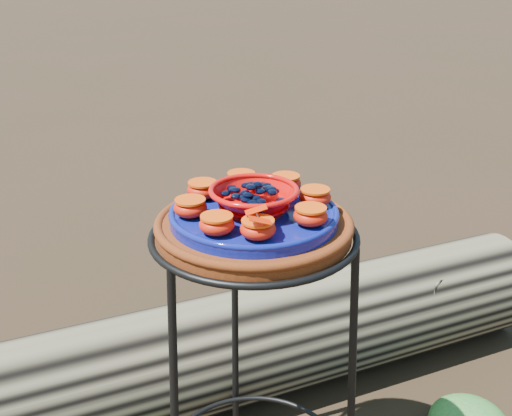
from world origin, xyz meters
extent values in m
cylinder|color=#52180C|center=(0.00, 0.00, 0.72)|extent=(0.37, 0.37, 0.03)
cylinder|color=#06145E|center=(0.00, 0.00, 0.74)|extent=(0.32, 0.32, 0.02)
ellipsoid|color=#BC1000|center=(-0.02, -0.12, 0.77)|extent=(0.06, 0.06, 0.03)
ellipsoid|color=#BC1000|center=(0.08, -0.08, 0.77)|extent=(0.06, 0.06, 0.03)
ellipsoid|color=#BC1000|center=(0.12, 0.00, 0.77)|extent=(0.06, 0.06, 0.03)
ellipsoid|color=#BC1000|center=(0.08, 0.08, 0.77)|extent=(0.06, 0.06, 0.03)
ellipsoid|color=#BC1000|center=(0.00, 0.12, 0.77)|extent=(0.06, 0.06, 0.03)
ellipsoid|color=#BC1000|center=(-0.08, 0.08, 0.77)|extent=(0.06, 0.06, 0.03)
ellipsoid|color=#BC1000|center=(-0.12, 0.00, 0.77)|extent=(0.06, 0.06, 0.03)
ellipsoid|color=#BC1000|center=(-0.08, -0.08, 0.77)|extent=(0.06, 0.06, 0.03)
ellipsoid|color=#246A28|center=(-0.17, 0.60, 0.07)|extent=(0.27, 0.27, 0.13)
camera|label=1|loc=(-0.24, -1.08, 1.23)|focal=45.00mm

